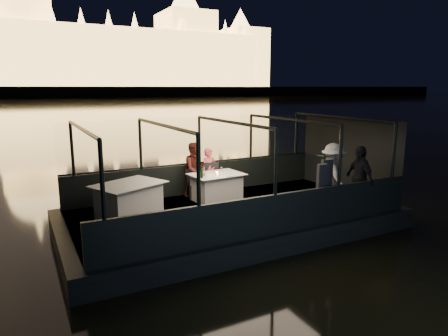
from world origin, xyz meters
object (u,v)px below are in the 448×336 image
passenger_stripe (333,178)px  dining_table_central (217,187)px  chair_port_left (196,183)px  passenger_dark (359,179)px  dining_table_aft (129,202)px  person_woman_coral (209,169)px  chair_port_right (214,181)px  coat_stand (323,184)px  person_man_maroon (195,171)px  wine_bottle (202,173)px

passenger_stripe → dining_table_central: bearing=60.2°
chair_port_left → passenger_dark: (3.28, -3.02, 0.40)m
dining_table_aft → person_woman_coral: (2.71, 1.10, 0.36)m
person_woman_coral → chair_port_right: bearing=-88.8°
coat_stand → person_man_maroon: (-1.82, 3.47, -0.15)m
coat_stand → passenger_dark: bearing=7.6°
person_woman_coral → coat_stand: bearing=-74.5°
coat_stand → chair_port_right: bearing=112.5°
person_woman_coral → passenger_stripe: (2.21, -2.88, 0.10)m
chair_port_left → dining_table_central: bearing=-29.5°
chair_port_right → wine_bottle: bearing=-122.2°
person_woman_coral → person_man_maroon: size_ratio=0.87×
person_woman_coral → passenger_dark: passenger_dark is taller
chair_port_right → wine_bottle: 1.16m
chair_port_right → person_woman_coral: person_woman_coral is taller
coat_stand → wine_bottle: 3.19m
dining_table_aft → coat_stand: coat_stand is taller
chair_port_right → passenger_stripe: size_ratio=0.55×
coat_stand → passenger_stripe: 1.03m
coat_stand → passenger_stripe: passenger_stripe is taller
person_man_maroon → wine_bottle: 1.08m
person_woman_coral → person_man_maroon: 0.46m
passenger_stripe → passenger_dark: (0.52, -0.40, 0.00)m
passenger_stripe → wine_bottle: passenger_stripe is taller
coat_stand → passenger_dark: size_ratio=0.96×
chair_port_left → passenger_dark: bearing=-26.7°
dining_table_central → person_man_maroon: person_man_maroon is taller
wine_bottle → chair_port_right: bearing=46.0°
coat_stand → person_woman_coral: coat_stand is taller
passenger_dark → chair_port_left: bearing=-123.7°
dining_table_aft → passenger_stripe: 5.24m
coat_stand → wine_bottle: (-2.07, 2.43, 0.02)m
dining_table_central → chair_port_left: bearing=134.6°
dining_table_aft → chair_port_left: 2.31m
dining_table_aft → person_woman_coral: person_woman_coral is taller
passenger_stripe → passenger_dark: 0.66m
dining_table_aft → passenger_stripe: size_ratio=0.92×
chair_port_left → person_woman_coral: 0.68m
coat_stand → wine_bottle: coat_stand is taller
person_woman_coral → wine_bottle: 1.27m
passenger_stripe → wine_bottle: bearing=70.9°
chair_port_right → person_woman_coral: size_ratio=0.70×
passenger_dark → wine_bottle: bearing=-114.3°
person_man_maroon → wine_bottle: person_man_maroon is taller
person_man_maroon → dining_table_central: bearing=-79.1°
dining_table_central → dining_table_aft: (-2.60, -0.38, 0.00)m
dining_table_aft → chair_port_right: 2.86m
person_man_maroon → wine_bottle: size_ratio=4.85×
dining_table_aft → passenger_dark: passenger_dark is taller
dining_table_central → dining_table_aft: dining_table_aft is taller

